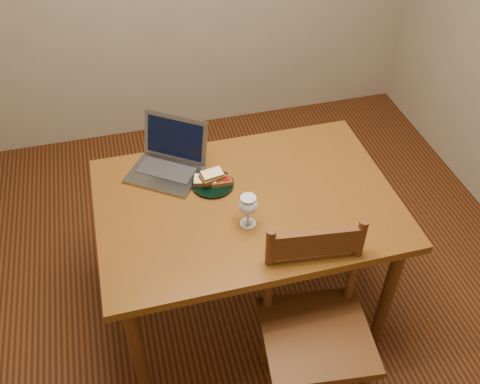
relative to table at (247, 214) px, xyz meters
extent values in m
cube|color=black|center=(0.03, 0.07, -0.66)|extent=(3.20, 3.20, 0.02)
cube|color=#42250B|center=(0.00, 0.00, 0.07)|extent=(1.30, 0.90, 0.04)
cylinder|color=#3E230D|center=(-0.57, -0.37, -0.30)|extent=(0.06, 0.06, 0.70)
cylinder|color=#3E230D|center=(0.57, -0.37, -0.30)|extent=(0.06, 0.06, 0.70)
cylinder|color=#3E230D|center=(-0.57, 0.37, -0.30)|extent=(0.06, 0.06, 0.70)
cylinder|color=#3E230D|center=(0.57, 0.37, -0.30)|extent=(0.06, 0.06, 0.70)
cube|color=#3E230D|center=(0.15, -0.55, -0.21)|extent=(0.48, 0.46, 0.04)
cube|color=#3E230D|center=(0.17, -0.38, 0.17)|extent=(0.35, 0.07, 0.12)
cylinder|color=black|center=(-0.12, 0.13, 0.09)|extent=(0.19, 0.19, 0.02)
cube|color=slate|center=(-0.32, 0.25, 0.09)|extent=(0.38, 0.36, 0.01)
cube|color=slate|center=(-0.24, 0.37, 0.20)|extent=(0.29, 0.23, 0.21)
cube|color=black|center=(-0.24, 0.37, 0.20)|extent=(0.25, 0.20, 0.17)
camera|label=1|loc=(-0.46, -1.62, 1.69)|focal=40.00mm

